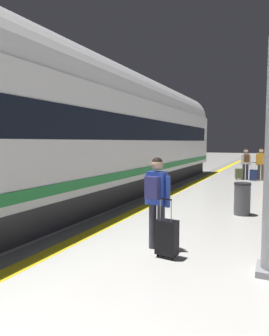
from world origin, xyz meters
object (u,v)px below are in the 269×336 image
(passenger_far, at_px, (261,162))
(suitcase_far, at_px, (254,175))
(high_speed_train, at_px, (51,126))
(passenger_near, at_px, (156,195))
(waste_bin, at_px, (242,199))
(suitcase_mid, at_px, (239,174))
(passenger_mid, at_px, (246,161))
(suitcase_near, at_px, (167,237))

(passenger_far, distance_m, suitcase_far, 0.79)
(high_speed_train, relative_size, passenger_near, 16.89)
(waste_bin, bearing_deg, suitcase_mid, 97.08)
(passenger_far, bearing_deg, suitcase_mid, -174.01)
(passenger_near, distance_m, suitcase_far, 12.05)
(suitcase_mid, height_order, suitcase_far, suitcase_far)
(passenger_mid, bearing_deg, suitcase_near, -90.55)
(passenger_far, bearing_deg, waste_bin, -90.25)
(passenger_far, bearing_deg, suitcase_far, -141.17)
(suitcase_mid, height_order, waste_bin, waste_bin)
(suitcase_near, height_order, passenger_mid, passenger_mid)
(suitcase_near, relative_size, passenger_mid, 0.63)
(suitcase_near, distance_m, suitcase_far, 12.33)
(suitcase_far, bearing_deg, passenger_near, -94.25)
(suitcase_near, xyz_separation_m, suitcase_mid, (-0.21, 12.46, -0.04))
(suitcase_far, relative_size, waste_bin, 1.07)
(passenger_near, height_order, passenger_far, passenger_near)
(passenger_near, height_order, waste_bin, passenger_near)
(suitcase_near, relative_size, suitcase_mid, 1.78)
(suitcase_near, height_order, suitcase_mid, suitcase_near)
(high_speed_train, height_order, suitcase_mid, high_speed_train)
(suitcase_mid, bearing_deg, passenger_far, 5.99)
(passenger_near, relative_size, suitcase_mid, 2.94)
(passenger_near, distance_m, suitcase_mid, 12.16)
(passenger_near, height_order, suitcase_far, passenger_near)
(suitcase_far, bearing_deg, suitcase_near, -92.64)
(waste_bin, bearing_deg, high_speed_train, -158.21)
(high_speed_train, bearing_deg, suitcase_near, -25.09)
(high_speed_train, xyz_separation_m, suitcase_far, (4.74, 10.36, -2.18))
(high_speed_train, distance_m, suitcase_near, 5.07)
(high_speed_train, distance_m, passenger_far, 11.86)
(waste_bin, bearing_deg, passenger_far, 89.75)
(passenger_near, distance_m, passenger_far, 12.31)
(high_speed_train, distance_m, suitcase_mid, 11.44)
(passenger_far, distance_m, waste_bin, 8.63)
(passenger_mid, bearing_deg, suitcase_far, -31.07)
(high_speed_train, xyz_separation_m, passenger_near, (3.85, -1.64, -1.46))
(passenger_near, bearing_deg, passenger_mid, 87.92)
(passenger_far, bearing_deg, high_speed_train, -115.46)
(suitcase_mid, height_order, passenger_far, passenger_far)
(high_speed_train, height_order, waste_bin, high_speed_train)
(passenger_far, bearing_deg, passenger_near, -95.64)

